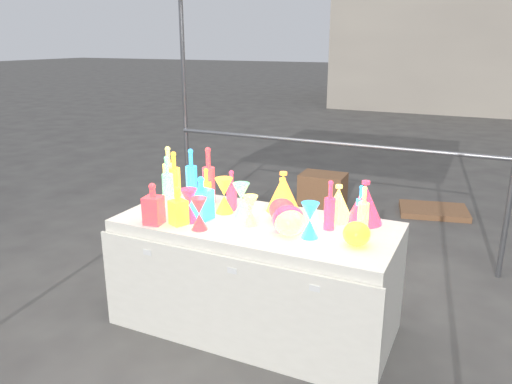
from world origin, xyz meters
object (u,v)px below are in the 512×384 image
at_px(display_table, 255,275).
at_px(bottle_0, 207,187).
at_px(cardboard_box_closed, 323,189).
at_px(globe_0, 356,235).
at_px(lampshade_0, 282,194).
at_px(hourglass_0, 199,214).
at_px(decanter_0, 178,206).

xyz_separation_m(display_table, bottle_0, (-0.46, 0.17, 0.51)).
height_order(cardboard_box_closed, globe_0, globe_0).
height_order(display_table, cardboard_box_closed, display_table).
height_order(display_table, lampshade_0, lampshade_0).
relative_size(hourglass_0, globe_0, 1.29).
distance_m(display_table, bottle_0, 0.71).
height_order(cardboard_box_closed, lampshade_0, lampshade_0).
bearing_deg(lampshade_0, decanter_0, -154.56).
height_order(cardboard_box_closed, bottle_0, bottle_0).
height_order(display_table, decanter_0, decanter_0).
distance_m(hourglass_0, lampshade_0, 0.64).
bearing_deg(cardboard_box_closed, decanter_0, -92.20).
distance_m(display_table, hourglass_0, 0.60).
height_order(bottle_0, decanter_0, bottle_0).
xyz_separation_m(display_table, lampshade_0, (0.07, 0.29, 0.49)).
bearing_deg(decanter_0, globe_0, 30.78).
relative_size(cardboard_box_closed, hourglass_0, 2.53).
bearing_deg(bottle_0, hourglass_0, -64.69).
height_order(bottle_0, hourglass_0, bottle_0).
xyz_separation_m(hourglass_0, globe_0, (0.94, 0.16, -0.04)).
bearing_deg(display_table, cardboard_box_closed, 98.54).
xyz_separation_m(hourglass_0, lampshade_0, (0.32, 0.55, 0.01)).
relative_size(display_table, cardboard_box_closed, 3.58).
bearing_deg(lampshade_0, display_table, -124.65).
bearing_deg(lampshade_0, hourglass_0, -142.18).
relative_size(hourglass_0, lampshade_0, 0.89).
xyz_separation_m(display_table, cardboard_box_closed, (-0.40, 2.70, -0.19)).
xyz_separation_m(cardboard_box_closed, hourglass_0, (0.15, -2.96, 0.66)).
xyz_separation_m(decanter_0, lampshade_0, (0.49, 0.53, -0.01)).
distance_m(display_table, globe_0, 0.82).
height_order(bottle_0, lampshade_0, bottle_0).
bearing_deg(display_table, decanter_0, -150.34).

